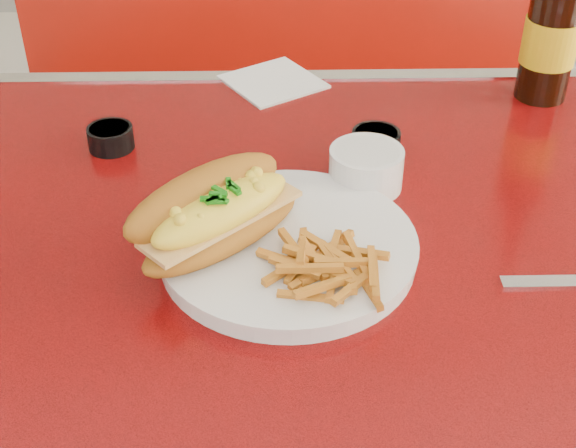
{
  "coord_description": "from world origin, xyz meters",
  "views": [
    {
      "loc": [
        -0.07,
        -0.67,
        1.28
      ],
      "look_at": [
        -0.05,
        -0.02,
        0.81
      ],
      "focal_mm": 50.0,
      "sensor_mm": 36.0,
      "label": 1
    }
  ],
  "objects_px": {
    "booth_bench_far": "(304,194)",
    "fork": "(282,232)",
    "diner_table": "(333,351)",
    "sauce_cup_right": "(376,142)",
    "gravy_ramekin": "(366,167)",
    "mac_hoagie": "(215,212)",
    "beer_bottle": "(554,22)",
    "sauce_cup_left": "(110,137)",
    "dinner_plate": "(288,247)"
  },
  "relations": [
    {
      "from": "diner_table",
      "to": "booth_bench_far",
      "type": "distance_m",
      "value": 0.87
    },
    {
      "from": "diner_table",
      "to": "sauce_cup_left",
      "type": "height_order",
      "value": "sauce_cup_left"
    },
    {
      "from": "dinner_plate",
      "to": "gravy_ramekin",
      "type": "bearing_deg",
      "value": 54.4
    },
    {
      "from": "mac_hoagie",
      "to": "fork",
      "type": "distance_m",
      "value": 0.08
    },
    {
      "from": "sauce_cup_right",
      "to": "booth_bench_far",
      "type": "bearing_deg",
      "value": 95.34
    },
    {
      "from": "sauce_cup_left",
      "to": "beer_bottle",
      "type": "relative_size",
      "value": 0.25
    },
    {
      "from": "booth_bench_far",
      "to": "gravy_ramekin",
      "type": "relative_size",
      "value": 11.48
    },
    {
      "from": "sauce_cup_left",
      "to": "fork",
      "type": "bearing_deg",
      "value": -44.86
    },
    {
      "from": "diner_table",
      "to": "booth_bench_far",
      "type": "bearing_deg",
      "value": 90.0
    },
    {
      "from": "sauce_cup_left",
      "to": "gravy_ramekin",
      "type": "bearing_deg",
      "value": -17.02
    },
    {
      "from": "booth_bench_far",
      "to": "dinner_plate",
      "type": "bearing_deg",
      "value": -93.66
    },
    {
      "from": "diner_table",
      "to": "dinner_plate",
      "type": "relative_size",
      "value": 3.77
    },
    {
      "from": "booth_bench_far",
      "to": "sauce_cup_left",
      "type": "relative_size",
      "value": 16.8
    },
    {
      "from": "mac_hoagie",
      "to": "beer_bottle",
      "type": "distance_m",
      "value": 0.56
    },
    {
      "from": "mac_hoagie",
      "to": "booth_bench_far",
      "type": "bearing_deg",
      "value": 38.78
    },
    {
      "from": "sauce_cup_left",
      "to": "diner_table",
      "type": "bearing_deg",
      "value": -36.81
    },
    {
      "from": "fork",
      "to": "gravy_ramekin",
      "type": "relative_size",
      "value": 1.46
    },
    {
      "from": "booth_bench_far",
      "to": "sauce_cup_right",
      "type": "distance_m",
      "value": 0.81
    },
    {
      "from": "sauce_cup_left",
      "to": "sauce_cup_right",
      "type": "xyz_separation_m",
      "value": [
        0.33,
        -0.02,
        0.0
      ]
    },
    {
      "from": "diner_table",
      "to": "mac_hoagie",
      "type": "distance_m",
      "value": 0.25
    },
    {
      "from": "sauce_cup_left",
      "to": "beer_bottle",
      "type": "height_order",
      "value": "beer_bottle"
    },
    {
      "from": "dinner_plate",
      "to": "beer_bottle",
      "type": "distance_m",
      "value": 0.51
    },
    {
      "from": "diner_table",
      "to": "fork",
      "type": "xyz_separation_m",
      "value": [
        -0.06,
        -0.01,
        0.18
      ]
    },
    {
      "from": "diner_table",
      "to": "sauce_cup_right",
      "type": "distance_m",
      "value": 0.26
    },
    {
      "from": "diner_table",
      "to": "gravy_ramekin",
      "type": "relative_size",
      "value": 11.77
    },
    {
      "from": "gravy_ramekin",
      "to": "mac_hoagie",
      "type": "bearing_deg",
      "value": -142.17
    },
    {
      "from": "sauce_cup_left",
      "to": "dinner_plate",
      "type": "bearing_deg",
      "value": -46.0
    },
    {
      "from": "booth_bench_far",
      "to": "fork",
      "type": "bearing_deg",
      "value": -94.14
    },
    {
      "from": "booth_bench_far",
      "to": "dinner_plate",
      "type": "distance_m",
      "value": 0.97
    },
    {
      "from": "dinner_plate",
      "to": "sauce_cup_left",
      "type": "height_order",
      "value": "sauce_cup_left"
    },
    {
      "from": "dinner_plate",
      "to": "beer_bottle",
      "type": "bearing_deg",
      "value": 44.48
    },
    {
      "from": "gravy_ramekin",
      "to": "fork",
      "type": "bearing_deg",
      "value": -130.67
    },
    {
      "from": "fork",
      "to": "dinner_plate",
      "type": "bearing_deg",
      "value": -151.37
    },
    {
      "from": "booth_bench_far",
      "to": "fork",
      "type": "distance_m",
      "value": 0.96
    },
    {
      "from": "booth_bench_far",
      "to": "sauce_cup_left",
      "type": "bearing_deg",
      "value": -113.79
    },
    {
      "from": "booth_bench_far",
      "to": "dinner_plate",
      "type": "height_order",
      "value": "booth_bench_far"
    },
    {
      "from": "sauce_cup_right",
      "to": "gravy_ramekin",
      "type": "bearing_deg",
      "value": -105.28
    },
    {
      "from": "booth_bench_far",
      "to": "mac_hoagie",
      "type": "xyz_separation_m",
      "value": [
        -0.13,
        -0.83,
        0.54
      ]
    },
    {
      "from": "diner_table",
      "to": "sauce_cup_right",
      "type": "bearing_deg",
      "value": 71.86
    },
    {
      "from": "gravy_ramekin",
      "to": "sauce_cup_left",
      "type": "relative_size",
      "value": 1.46
    },
    {
      "from": "beer_bottle",
      "to": "booth_bench_far",
      "type": "bearing_deg",
      "value": 122.33
    },
    {
      "from": "mac_hoagie",
      "to": "sauce_cup_left",
      "type": "bearing_deg",
      "value": 80.26
    },
    {
      "from": "fork",
      "to": "sauce_cup_left",
      "type": "distance_m",
      "value": 0.3
    },
    {
      "from": "fork",
      "to": "sauce_cup_left",
      "type": "height_order",
      "value": "sauce_cup_left"
    },
    {
      "from": "booth_bench_far",
      "to": "mac_hoagie",
      "type": "distance_m",
      "value": 1.0
    },
    {
      "from": "sauce_cup_left",
      "to": "beer_bottle",
      "type": "xyz_separation_m",
      "value": [
        0.57,
        0.13,
        0.09
      ]
    },
    {
      "from": "fork",
      "to": "booth_bench_far",
      "type": "bearing_deg",
      "value": 2.53
    },
    {
      "from": "mac_hoagie",
      "to": "sauce_cup_right",
      "type": "height_order",
      "value": "mac_hoagie"
    },
    {
      "from": "diner_table",
      "to": "sauce_cup_right",
      "type": "height_order",
      "value": "sauce_cup_right"
    },
    {
      "from": "diner_table",
      "to": "sauce_cup_left",
      "type": "bearing_deg",
      "value": 143.19
    }
  ]
}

